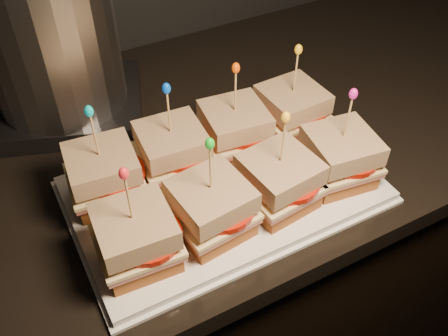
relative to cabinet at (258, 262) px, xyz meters
name	(u,v)px	position (x,y,z in m)	size (l,w,h in m)	color
cabinet	(258,262)	(0.00, 0.00, 0.00)	(2.31, 0.63, 0.90)	black
granite_slab	(270,115)	(0.00, 0.00, 0.47)	(2.35, 0.67, 0.04)	black
platter	(224,190)	(-0.18, -0.15, 0.50)	(0.45, 0.28, 0.02)	white
platter_rim	(224,192)	(-0.18, -0.15, 0.49)	(0.46, 0.29, 0.01)	white
sandwich_0_bread_bot	(107,189)	(-0.34, -0.09, 0.52)	(0.09, 0.09, 0.03)	brown
sandwich_0_ham	(105,181)	(-0.34, -0.09, 0.54)	(0.10, 0.10, 0.01)	#C97366
sandwich_0_cheese	(104,177)	(-0.34, -0.09, 0.54)	(0.10, 0.10, 0.01)	#F8DF98
sandwich_0_tomato	(113,173)	(-0.33, -0.10, 0.55)	(0.09, 0.09, 0.01)	#AF1606
sandwich_0_bread_top	(101,163)	(-0.34, -0.09, 0.57)	(0.09, 0.09, 0.03)	brown
sandwich_0_pick	(95,138)	(-0.34, -0.09, 0.62)	(0.00, 0.00, 0.09)	tan
sandwich_0_frill	(89,111)	(-0.34, -0.09, 0.66)	(0.01, 0.01, 0.02)	#06A7B9
sandwich_1_bread_bot	(174,165)	(-0.24, -0.09, 0.52)	(0.09, 0.09, 0.03)	brown
sandwich_1_ham	(173,157)	(-0.24, -0.09, 0.54)	(0.10, 0.10, 0.01)	#C97366
sandwich_1_cheese	(173,154)	(-0.24, -0.09, 0.54)	(0.10, 0.10, 0.01)	#F8DF98
sandwich_1_tomato	(181,150)	(-0.22, -0.10, 0.55)	(0.09, 0.09, 0.01)	#AF1606
sandwich_1_bread_top	(171,140)	(-0.24, -0.09, 0.57)	(0.09, 0.09, 0.03)	brown
sandwich_1_pick	(169,115)	(-0.24, -0.09, 0.62)	(0.00, 0.00, 0.09)	tan
sandwich_1_frill	(166,88)	(-0.24, -0.09, 0.66)	(0.01, 0.01, 0.02)	blue
sandwich_2_bread_bot	(234,144)	(-0.13, -0.09, 0.52)	(0.09, 0.09, 0.03)	brown
sandwich_2_ham	(235,136)	(-0.13, -0.09, 0.54)	(0.10, 0.10, 0.01)	#C97366
sandwich_2_cheese	(235,132)	(-0.13, -0.09, 0.54)	(0.10, 0.10, 0.01)	#F8DF98
sandwich_2_tomato	(243,129)	(-0.12, -0.10, 0.55)	(0.09, 0.09, 0.01)	#AF1606
sandwich_2_bread_top	(235,118)	(-0.13, -0.09, 0.57)	(0.09, 0.09, 0.03)	brown
sandwich_2_pick	(235,94)	(-0.13, -0.09, 0.62)	(0.00, 0.00, 0.09)	tan
sandwich_2_frill	(236,68)	(-0.13, -0.09, 0.66)	(0.01, 0.01, 0.02)	#EA4D06
sandwich_3_bread_bot	(290,124)	(-0.02, -0.09, 0.52)	(0.09, 0.09, 0.03)	brown
sandwich_3_ham	(291,116)	(-0.02, -0.09, 0.54)	(0.10, 0.10, 0.01)	#C97366
sandwich_3_cheese	(291,113)	(-0.02, -0.09, 0.54)	(0.10, 0.10, 0.01)	#F8DF98
sandwich_3_tomato	(300,109)	(-0.01, -0.10, 0.55)	(0.09, 0.09, 0.01)	#AF1606
sandwich_3_bread_top	(293,99)	(-0.02, -0.09, 0.57)	(0.09, 0.09, 0.03)	brown
sandwich_3_pick	(295,75)	(-0.02, -0.09, 0.62)	(0.00, 0.00, 0.09)	tan
sandwich_3_frill	(298,49)	(-0.02, -0.09, 0.66)	(0.01, 0.01, 0.02)	yellow
sandwich_4_bread_bot	(139,251)	(-0.34, -0.22, 0.52)	(0.09, 0.09, 0.03)	brown
sandwich_4_ham	(137,244)	(-0.34, -0.22, 0.54)	(0.10, 0.10, 0.01)	#C97366
sandwich_4_cheese	(137,240)	(-0.34, -0.22, 0.54)	(0.10, 0.10, 0.01)	#F8DF98
sandwich_4_tomato	(147,236)	(-0.33, -0.22, 0.55)	(0.09, 0.09, 0.01)	#AF1606
sandwich_4_bread_top	(134,226)	(-0.34, -0.22, 0.57)	(0.09, 0.09, 0.03)	brown
sandwich_4_pick	(129,201)	(-0.34, -0.22, 0.62)	(0.00, 0.00, 0.09)	tan
sandwich_4_frill	(124,174)	(-0.34, -0.22, 0.66)	(0.01, 0.01, 0.02)	red
sandwich_5_bread_bot	(212,222)	(-0.24, -0.22, 0.52)	(0.09, 0.09, 0.03)	brown
sandwich_5_ham	(212,214)	(-0.24, -0.22, 0.54)	(0.10, 0.10, 0.01)	#C97366
sandwich_5_cheese	(212,210)	(-0.24, -0.22, 0.54)	(0.10, 0.10, 0.01)	#F8DF98
sandwich_5_tomato	(221,206)	(-0.22, -0.22, 0.55)	(0.09, 0.09, 0.01)	#AF1606
sandwich_5_bread_top	(211,196)	(-0.24, -0.22, 0.57)	(0.09, 0.09, 0.03)	brown
sandwich_5_pick	(210,171)	(-0.24, -0.22, 0.62)	(0.00, 0.00, 0.09)	tan
sandwich_5_frill	(210,144)	(-0.24, -0.22, 0.66)	(0.01, 0.01, 0.02)	green
sandwich_6_bread_bot	(277,195)	(-0.13, -0.22, 0.52)	(0.09, 0.09, 0.03)	brown
sandwich_6_ham	(278,187)	(-0.13, -0.22, 0.54)	(0.10, 0.10, 0.01)	#C97366
sandwich_6_cheese	(279,184)	(-0.13, -0.22, 0.54)	(0.10, 0.10, 0.01)	#F8DF98
sandwich_6_tomato	(288,180)	(-0.12, -0.22, 0.55)	(0.09, 0.09, 0.01)	#AF1606
sandwich_6_bread_top	(280,169)	(-0.13, -0.22, 0.57)	(0.09, 0.09, 0.03)	brown
sandwich_6_pick	(283,144)	(-0.13, -0.22, 0.62)	(0.00, 0.00, 0.09)	tan
sandwich_6_frill	(286,117)	(-0.13, -0.22, 0.66)	(0.01, 0.01, 0.02)	yellow
sandwich_7_bread_bot	(337,171)	(-0.02, -0.22, 0.52)	(0.09, 0.09, 0.03)	brown
sandwich_7_ham	(338,163)	(-0.02, -0.22, 0.54)	(0.10, 0.10, 0.01)	#C97366
sandwich_7_cheese	(339,159)	(-0.02, -0.22, 0.54)	(0.10, 0.10, 0.01)	#F8DF98
sandwich_7_tomato	(349,156)	(-0.01, -0.22, 0.55)	(0.09, 0.09, 0.01)	#AF1606
sandwich_7_bread_top	(342,145)	(-0.02, -0.22, 0.57)	(0.09, 0.09, 0.03)	brown
sandwich_7_pick	(348,120)	(-0.02, -0.22, 0.62)	(0.00, 0.00, 0.09)	tan
sandwich_7_frill	(353,94)	(-0.02, -0.22, 0.66)	(0.01, 0.01, 0.02)	#D31C9A
appliance_base	(67,105)	(-0.34, 0.16, 0.51)	(0.26, 0.22, 0.03)	#262628
appliance_body	(46,24)	(-0.34, 0.16, 0.67)	(0.22, 0.22, 0.29)	silver
appliance	(47,27)	(-0.34, 0.16, 0.66)	(0.26, 0.22, 0.34)	silver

